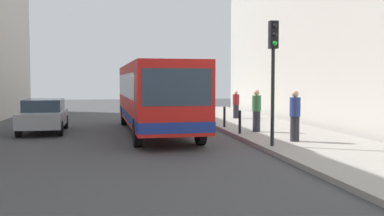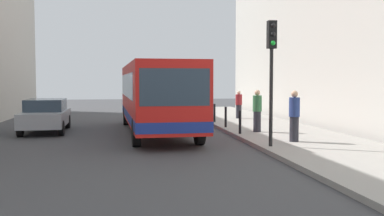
% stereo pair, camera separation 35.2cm
% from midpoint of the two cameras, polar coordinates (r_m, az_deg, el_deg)
% --- Properties ---
extents(ground_plane, '(80.00, 80.00, 0.00)m').
position_cam_midpoint_polar(ground_plane, '(16.26, -4.89, -4.64)').
color(ground_plane, '#424244').
extents(sidewalk, '(4.40, 40.00, 0.15)m').
position_cam_midpoint_polar(sidewalk, '(17.56, 12.99, -3.86)').
color(sidewalk, '#9E9991').
rests_on(sidewalk, ground).
extents(bus, '(2.95, 11.11, 3.00)m').
position_cam_midpoint_polar(bus, '(19.60, -5.33, 1.81)').
color(bus, red).
rests_on(bus, ground).
extents(car_beside_bus, '(1.98, 4.46, 1.48)m').
position_cam_midpoint_polar(car_beside_bus, '(20.91, -18.97, -0.84)').
color(car_beside_bus, '#A5A8AD').
rests_on(car_beside_bus, ground).
extents(traffic_light, '(0.28, 0.33, 4.10)m').
position_cam_midpoint_polar(traffic_light, '(14.77, 9.73, 6.19)').
color(traffic_light, black).
rests_on(traffic_light, sidewalk).
extents(bollard_near, '(0.11, 0.11, 0.95)m').
position_cam_midpoint_polar(bollard_near, '(18.17, 5.62, -1.80)').
color(bollard_near, black).
rests_on(bollard_near, sidewalk).
extents(bollard_mid, '(0.11, 0.11, 0.95)m').
position_cam_midpoint_polar(bollard_mid, '(20.66, 3.70, -1.15)').
color(bollard_mid, black).
rests_on(bollard_mid, sidewalk).
extents(bollard_far, '(0.11, 0.11, 0.95)m').
position_cam_midpoint_polar(bollard_far, '(23.17, 2.20, -0.64)').
color(bollard_far, black).
rests_on(bollard_far, sidewalk).
extents(bollard_farthest, '(0.11, 0.11, 0.95)m').
position_cam_midpoint_polar(bollard_farthest, '(25.70, 1.00, -0.23)').
color(bollard_farthest, black).
rests_on(bollard_farthest, sidewalk).
extents(pedestrian_near_signal, '(0.38, 0.38, 1.81)m').
position_cam_midpoint_polar(pedestrian_near_signal, '(16.12, 12.49, -0.99)').
color(pedestrian_near_signal, '#26262D').
rests_on(pedestrian_near_signal, sidewalk).
extents(pedestrian_mid_sidewalk, '(0.38, 0.38, 1.77)m').
position_cam_midpoint_polar(pedestrian_mid_sidewalk, '(18.90, 7.77, -0.35)').
color(pedestrian_mid_sidewalk, '#26262D').
rests_on(pedestrian_mid_sidewalk, sidewalk).
extents(pedestrian_far_sidewalk, '(0.38, 0.38, 1.59)m').
position_cam_midpoint_polar(pedestrian_far_sidewalk, '(25.59, 5.29, 0.44)').
color(pedestrian_far_sidewalk, '#26262D').
rests_on(pedestrian_far_sidewalk, sidewalk).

